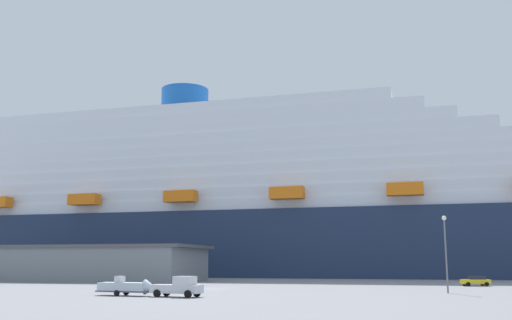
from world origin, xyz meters
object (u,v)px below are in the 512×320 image
at_px(cruise_ship, 297,209).
at_px(parked_car_yellow_taxi, 476,281).
at_px(pickup_truck, 179,287).
at_px(street_lamp, 445,243).
at_px(small_boat_on_trailer, 129,287).

distance_m(cruise_ship, parked_car_yellow_taxi, 68.87).
bearing_deg(pickup_truck, street_lamp, 25.07).
distance_m(small_boat_on_trailer, street_lamp, 38.18).
height_order(small_boat_on_trailer, parked_car_yellow_taxi, small_boat_on_trailer).
distance_m(pickup_truck, parked_car_yellow_taxi, 51.84).
xyz_separation_m(street_lamp, parked_car_yellow_taxi, (7.07, 22.93, -5.12)).
bearing_deg(cruise_ship, parked_car_yellow_taxi, -58.82).
bearing_deg(pickup_truck, small_boat_on_trailer, 168.62).
xyz_separation_m(cruise_ship, parked_car_yellow_taxi, (34.58, -57.13, -16.84)).
relative_size(street_lamp, parked_car_yellow_taxi, 2.07).
xyz_separation_m(cruise_ship, street_lamp, (27.51, -80.06, -11.72)).
xyz_separation_m(small_boat_on_trailer, street_lamp, (35.71, 12.56, 4.99)).
bearing_deg(street_lamp, pickup_truck, -154.93).
relative_size(cruise_ship, street_lamp, 29.64).
height_order(pickup_truck, small_boat_on_trailer, pickup_truck).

